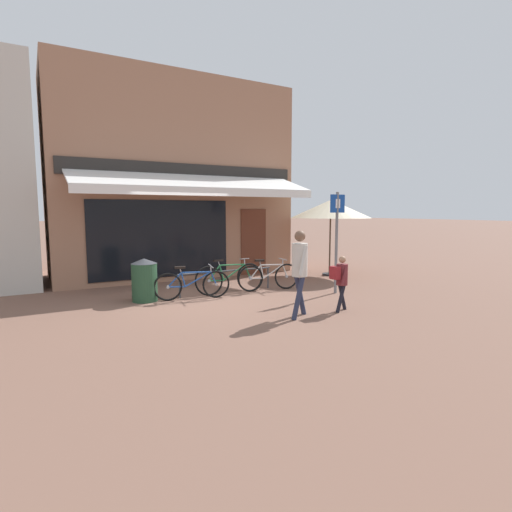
% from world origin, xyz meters
% --- Properties ---
extents(ground_plane, '(160.00, 160.00, 0.00)m').
position_xyz_m(ground_plane, '(0.00, 0.00, 0.00)').
color(ground_plane, brown).
extents(shop_front, '(7.30, 4.58, 6.03)m').
position_xyz_m(shop_front, '(0.71, 4.13, 3.01)').
color(shop_front, '#9E7056').
rests_on(shop_front, ground_plane).
extents(bike_rack_rail, '(2.54, 0.04, 0.57)m').
position_xyz_m(bike_rack_rail, '(0.87, 0.40, 0.46)').
color(bike_rack_rail, '#47494F').
rests_on(bike_rack_rail, ground_plane).
extents(bicycle_blue, '(1.75, 0.57, 0.79)m').
position_xyz_m(bicycle_blue, '(-0.15, 0.08, 0.36)').
color(bicycle_blue, black).
rests_on(bicycle_blue, ground_plane).
extents(bicycle_green, '(1.84, 0.52, 0.89)m').
position_xyz_m(bicycle_green, '(0.91, 0.28, 0.39)').
color(bicycle_green, black).
rests_on(bicycle_green, ground_plane).
extents(bicycle_silver, '(1.66, 0.52, 0.82)m').
position_xyz_m(bicycle_silver, '(1.94, 0.11, 0.37)').
color(bicycle_silver, black).
rests_on(bicycle_silver, ground_plane).
extents(pedestrian_adult, '(0.53, 0.56, 1.69)m').
position_xyz_m(pedestrian_adult, '(1.10, -2.40, 1.04)').
color(pedestrian_adult, '#282D47').
rests_on(pedestrian_adult, ground_plane).
extents(pedestrian_child, '(0.45, 0.37, 1.15)m').
position_xyz_m(pedestrian_child, '(2.10, -2.45, 0.72)').
color(pedestrian_child, black).
rests_on(pedestrian_child, ground_plane).
extents(litter_bin, '(0.58, 0.58, 0.98)m').
position_xyz_m(litter_bin, '(-1.15, 0.46, 0.49)').
color(litter_bin, '#23472D').
rests_on(litter_bin, ground_plane).
extents(parking_sign, '(0.44, 0.07, 2.50)m').
position_xyz_m(parking_sign, '(3.22, -1.00, 1.53)').
color(parking_sign, slate).
rests_on(parking_sign, ground_plane).
extents(cafe_parasol, '(2.51, 2.51, 2.39)m').
position_xyz_m(cafe_parasol, '(4.89, 1.22, 2.10)').
color(cafe_parasol, '#4C3D2D').
rests_on(cafe_parasol, ground_plane).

